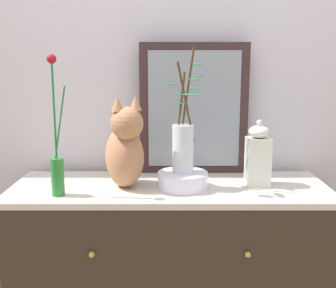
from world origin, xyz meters
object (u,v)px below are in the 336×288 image
at_px(vase_glass_clear, 182,142).
at_px(sideboard, 168,283).
at_px(vase_slim_green, 55,162).
at_px(jar_lidded_porcelain, 256,156).
at_px(bowl_porcelain, 181,180).
at_px(mirror_leaning, 192,109).
at_px(cat_sitting, 123,149).

bearing_deg(vase_glass_clear, sideboard, 147.81).
distance_m(vase_slim_green, vase_glass_clear, 0.51).
relative_size(vase_glass_clear, jar_lidded_porcelain, 1.80).
xyz_separation_m(sideboard, vase_glass_clear, (0.06, -0.04, 0.64)).
xyz_separation_m(bowl_porcelain, jar_lidded_porcelain, (0.32, 0.05, 0.09)).
height_order(mirror_leaning, bowl_porcelain, mirror_leaning).
bearing_deg(jar_lidded_porcelain, vase_slim_green, -169.87).
distance_m(vase_slim_green, bowl_porcelain, 0.51).
bearing_deg(cat_sitting, vase_slim_green, -156.25).
distance_m(bowl_porcelain, jar_lidded_porcelain, 0.34).
xyz_separation_m(vase_glass_clear, jar_lidded_porcelain, (0.32, 0.05, -0.07)).
bearing_deg(vase_glass_clear, cat_sitting, 176.65).
bearing_deg(vase_glass_clear, bowl_porcelain, -133.71).
bearing_deg(vase_slim_green, sideboard, 16.84).
bearing_deg(sideboard, cat_sitting, -173.51).
bearing_deg(cat_sitting, vase_glass_clear, -3.35).
height_order(cat_sitting, jar_lidded_porcelain, cat_sitting).
xyz_separation_m(mirror_leaning, bowl_porcelain, (-0.06, -0.25, -0.27)).
bearing_deg(vase_slim_green, mirror_leaning, 32.26).
relative_size(bowl_porcelain, jar_lidded_porcelain, 0.74).
distance_m(sideboard, vase_glass_clear, 0.65).
bearing_deg(sideboard, vase_slim_green, -163.16).
xyz_separation_m(vase_slim_green, bowl_porcelain, (0.49, 0.10, -0.10)).
bearing_deg(mirror_leaning, jar_lidded_porcelain, -37.89).
bearing_deg(vase_glass_clear, vase_slim_green, -168.82).
xyz_separation_m(cat_sitting, bowl_porcelain, (0.24, -0.02, -0.13)).
bearing_deg(vase_slim_green, jar_lidded_porcelain, 10.13).
xyz_separation_m(cat_sitting, jar_lidded_porcelain, (0.56, 0.03, -0.04)).
height_order(mirror_leaning, vase_slim_green, mirror_leaning).
distance_m(sideboard, vase_slim_green, 0.74).
relative_size(mirror_leaning, jar_lidded_porcelain, 2.15).
height_order(cat_sitting, vase_slim_green, vase_slim_green).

